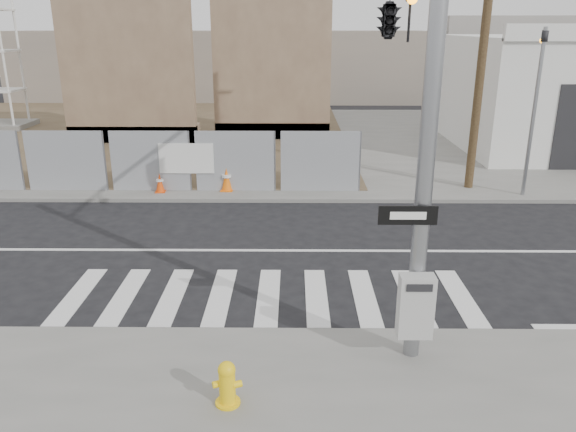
{
  "coord_description": "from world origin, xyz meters",
  "views": [
    {
      "loc": [
        0.51,
        -13.02,
        5.34
      ],
      "look_at": [
        0.4,
        -1.42,
        1.4
      ],
      "focal_mm": 35.0,
      "sensor_mm": 36.0,
      "label": 1
    }
  ],
  "objects_px": {
    "signal_pole": "(399,57)",
    "traffic_cone_d": "(227,179)",
    "traffic_cone_c": "(160,183)",
    "fire_hydrant": "(227,383)"
  },
  "relations": [
    {
      "from": "signal_pole",
      "to": "fire_hydrant",
      "type": "distance_m",
      "value": 6.65
    },
    {
      "from": "traffic_cone_c",
      "to": "fire_hydrant",
      "type": "bearing_deg",
      "value": -72.5
    },
    {
      "from": "fire_hydrant",
      "to": "traffic_cone_d",
      "type": "bearing_deg",
      "value": 74.58
    },
    {
      "from": "signal_pole",
      "to": "traffic_cone_d",
      "type": "relative_size",
      "value": 8.97
    },
    {
      "from": "signal_pole",
      "to": "traffic_cone_c",
      "type": "bearing_deg",
      "value": 133.03
    },
    {
      "from": "signal_pole",
      "to": "traffic_cone_d",
      "type": "height_order",
      "value": "signal_pole"
    },
    {
      "from": "fire_hydrant",
      "to": "traffic_cone_d",
      "type": "height_order",
      "value": "traffic_cone_d"
    },
    {
      "from": "signal_pole",
      "to": "traffic_cone_c",
      "type": "xyz_separation_m",
      "value": [
        -6.38,
        6.84,
        -4.35
      ]
    },
    {
      "from": "signal_pole",
      "to": "fire_hydrant",
      "type": "height_order",
      "value": "signal_pole"
    },
    {
      "from": "signal_pole",
      "to": "traffic_cone_c",
      "type": "distance_m",
      "value": 10.32
    }
  ]
}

